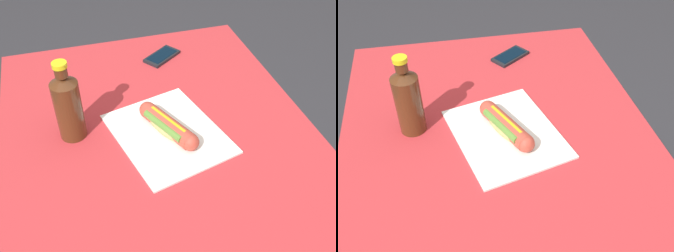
# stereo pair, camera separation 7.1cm
# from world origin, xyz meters

# --- Properties ---
(dining_table) EXTENTS (1.22, 0.83, 0.78)m
(dining_table) POSITION_xyz_m (0.00, 0.00, 0.64)
(dining_table) COLOR brown
(dining_table) RESTS_ON ground
(paper_wrapper) EXTENTS (0.37, 0.33, 0.01)m
(paper_wrapper) POSITION_xyz_m (0.08, -0.02, 0.78)
(paper_wrapper) COLOR white
(paper_wrapper) RESTS_ON dining_table
(hot_dog) EXTENTS (0.20, 0.12, 0.05)m
(hot_dog) POSITION_xyz_m (0.08, -0.02, 0.81)
(hot_dog) COLOR tan
(hot_dog) RESTS_ON paper_wrapper
(cell_phone) EXTENTS (0.12, 0.14, 0.01)m
(cell_phone) POSITION_xyz_m (0.45, -0.11, 0.78)
(cell_phone) COLOR black
(cell_phone) RESTS_ON dining_table
(soda_bottle) EXTENTS (0.07, 0.07, 0.23)m
(soda_bottle) POSITION_xyz_m (0.15, 0.22, 0.88)
(soda_bottle) COLOR #4C2814
(soda_bottle) RESTS_ON dining_table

